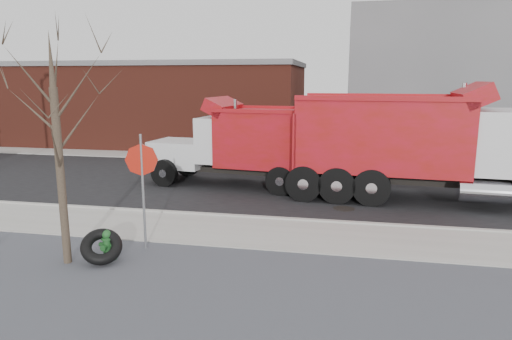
% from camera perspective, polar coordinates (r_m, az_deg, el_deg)
% --- Properties ---
extents(ground, '(120.00, 120.00, 0.00)m').
position_cam_1_polar(ground, '(12.54, -3.19, -8.16)').
color(ground, '#383328').
rests_on(ground, ground).
extents(gravel_verge, '(60.00, 5.00, 0.03)m').
position_cam_1_polar(gravel_verge, '(9.44, -8.64, -14.93)').
color(gravel_verge, slate).
rests_on(gravel_verge, ground).
extents(sidewalk, '(60.00, 2.50, 0.06)m').
position_cam_1_polar(sidewalk, '(12.76, -2.91, -7.67)').
color(sidewalk, '#9E9B93').
rests_on(sidewalk, ground).
extents(curb, '(60.00, 0.15, 0.11)m').
position_cam_1_polar(curb, '(13.95, -1.61, -5.88)').
color(curb, '#9E9B93').
rests_on(curb, ground).
extents(road, '(60.00, 9.40, 0.02)m').
position_cam_1_polar(road, '(18.47, 1.65, -1.76)').
color(road, black).
rests_on(road, ground).
extents(far_sidewalk, '(60.00, 2.00, 0.06)m').
position_cam_1_polar(far_sidewalk, '(23.99, 3.91, 1.29)').
color(far_sidewalk, '#9E9B93').
rests_on(far_sidewalk, ground).
extents(building_grey, '(12.00, 10.00, 8.00)m').
position_cam_1_polar(building_grey, '(30.06, 23.14, 10.04)').
color(building_grey, gray).
rests_on(building_grey, ground).
extents(building_brick, '(20.20, 8.20, 5.30)m').
position_cam_1_polar(building_brick, '(31.30, -13.44, 8.17)').
color(building_brick, maroon).
rests_on(building_brick, ground).
extents(bare_tree, '(3.20, 3.20, 5.20)m').
position_cam_1_polar(bare_tree, '(10.82, -23.74, 5.72)').
color(bare_tree, '#382D23').
rests_on(bare_tree, ground).
extents(fire_hydrant, '(0.42, 0.41, 0.74)m').
position_cam_1_polar(fire_hydrant, '(11.31, -18.08, -9.07)').
color(fire_hydrant, '#286526').
rests_on(fire_hydrant, ground).
extents(truck_tire, '(1.23, 1.21, 0.80)m').
position_cam_1_polar(truck_tire, '(11.15, -18.75, -9.04)').
color(truck_tire, black).
rests_on(truck_tire, ground).
extents(stop_sign, '(0.76, 0.25, 2.89)m').
position_cam_1_polar(stop_sign, '(11.35, -14.04, -0.29)').
color(stop_sign, gray).
rests_on(stop_sign, ground).
extents(dump_truck_red_a, '(10.19, 3.37, 4.03)m').
position_cam_1_polar(dump_truck_red_a, '(16.65, 20.06, 3.25)').
color(dump_truck_red_a, black).
rests_on(dump_truck_red_a, ground).
extents(dump_truck_red_b, '(8.22, 3.18, 3.44)m').
position_cam_1_polar(dump_truck_red_b, '(17.68, 0.15, 3.40)').
color(dump_truck_red_b, black).
rests_on(dump_truck_red_b, ground).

